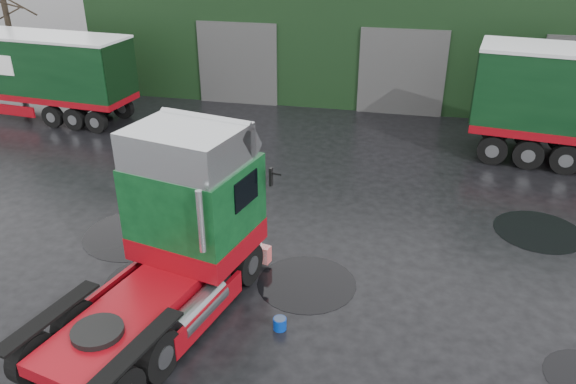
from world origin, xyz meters
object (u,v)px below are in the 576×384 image
Objects in this scene: warehouse at (408,25)px; hero_tractor at (145,245)px; wash_bucket at (280,324)px; tree_left at (6,15)px; trailer_left at (8,73)px.

warehouse reaches higher than hero_tractor.
tree_left is (-17.05, 14.53, 4.10)m from wash_bucket.
warehouse is at bearing 22.83° from tree_left.
tree_left is (-19.00, -8.00, 1.09)m from warehouse.
trailer_left is (-18.00, -10.00, -1.20)m from warehouse.
warehouse is 4.63× the size of hero_tractor.
trailer_left is 40.40× the size of wash_bucket.
hero_tractor reaches higher than wash_bucket.
wash_bucket is at bearing -40.43° from tree_left.
hero_tractor is 22.46× the size of wash_bucket.
hero_tractor is 20.72m from tree_left.
hero_tractor is at bearing -129.03° from trailer_left.
trailer_left is (-13.15, 13.00, -0.22)m from hero_tractor.
tree_left is at bearing 139.57° from wash_bucket.
wash_bucket is 22.77m from tree_left.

